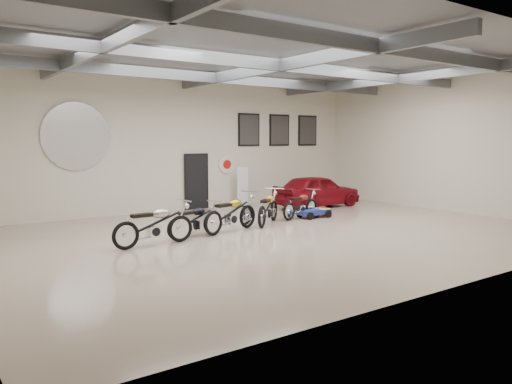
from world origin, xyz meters
TOP-DOWN VIEW (x-y plane):
  - floor at (0.00, 0.00)m, footprint 16.00×12.00m
  - ceiling at (0.00, 0.00)m, footprint 16.00×12.00m
  - back_wall at (0.00, 6.00)m, footprint 16.00×0.02m
  - right_wall at (8.00, 0.00)m, footprint 0.02×12.00m
  - ceiling_beams at (0.00, 0.00)m, footprint 15.80×11.80m
  - door at (0.50, 5.95)m, footprint 0.92×0.08m
  - logo_plaque at (-4.00, 5.95)m, footprint 2.30×0.06m
  - poster_left at (3.00, 5.96)m, footprint 1.05×0.08m
  - poster_mid at (4.60, 5.96)m, footprint 1.05×0.08m
  - poster_right at (6.20, 5.96)m, footprint 1.05×0.08m
  - oil_sign at (1.90, 5.95)m, footprint 0.72×0.10m
  - banner_stand at (2.37, 5.50)m, footprint 0.49×0.29m
  - motorcycle_silver at (-3.66, 0.51)m, footprint 2.23×0.82m
  - motorcycle_black at (-2.22, 1.05)m, footprint 1.91×0.93m
  - motorcycle_gold at (-1.00, 1.05)m, footprint 2.30×1.31m
  - motorcycle_yellow at (0.66, 1.46)m, footprint 2.07×1.84m
  - motorcycle_red at (2.30, 1.80)m, footprint 1.97×1.04m
  - go_kart at (2.89, 1.62)m, footprint 1.46×0.68m
  - vintage_car at (4.73, 3.66)m, footprint 1.63×3.86m

SIDE VIEW (x-z plane):
  - floor at x=0.00m, z-range -0.01..0.01m
  - go_kart at x=2.89m, z-range 0.00..0.52m
  - motorcycle_black at x=-2.22m, z-range 0.00..0.95m
  - motorcycle_red at x=2.30m, z-range 0.00..0.98m
  - motorcycle_yellow at x=0.66m, z-range 0.00..1.10m
  - motorcycle_silver at x=-3.66m, z-range 0.00..1.14m
  - motorcycle_gold at x=-1.00m, z-range 0.00..1.14m
  - vintage_car at x=4.73m, z-range 0.00..1.30m
  - banner_stand at x=2.37m, z-range 0.00..1.69m
  - door at x=0.50m, z-range 0.00..2.10m
  - oil_sign at x=1.90m, z-range 1.34..2.06m
  - back_wall at x=0.00m, z-range 0.00..5.00m
  - right_wall at x=8.00m, z-range 0.00..5.00m
  - logo_plaque at x=-4.00m, z-range 2.22..3.38m
  - poster_left at x=3.00m, z-range 2.42..3.78m
  - poster_mid at x=4.60m, z-range 2.42..3.78m
  - poster_right at x=6.20m, z-range 2.42..3.78m
  - ceiling_beams at x=0.00m, z-range 4.59..4.91m
  - ceiling at x=0.00m, z-range 5.00..5.00m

